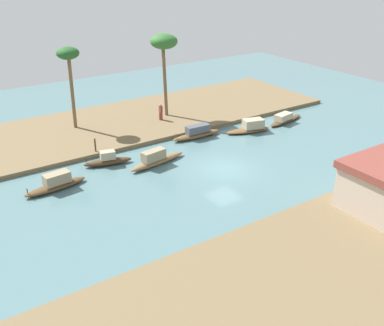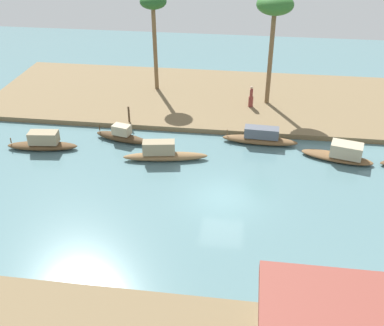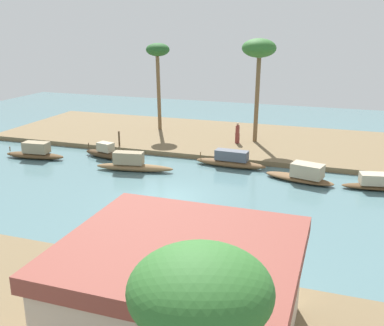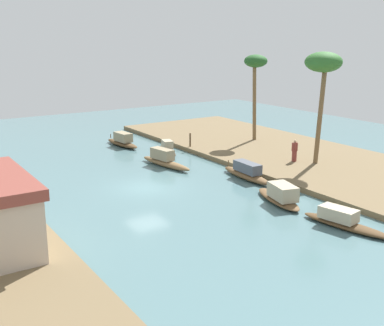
{
  "view_description": "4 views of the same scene",
  "coord_description": "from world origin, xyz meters",
  "px_view_note": "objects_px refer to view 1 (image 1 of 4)",
  "views": [
    {
      "loc": [
        20.4,
        25.86,
        15.78
      ],
      "look_at": [
        2.49,
        -0.94,
        0.8
      ],
      "focal_mm": 42.68,
      "sensor_mm": 36.0,
      "label": 1
    },
    {
      "loc": [
        -1.15,
        21.42,
        15.04
      ],
      "look_at": [
        2.09,
        -2.49,
        0.66
      ],
      "focal_mm": 43.44,
      "sensor_mm": 36.0,
      "label": 2
    },
    {
      "loc": [
        -9.25,
        22.68,
        9.57
      ],
      "look_at": [
        -0.21,
        -3.65,
        1.02
      ],
      "focal_mm": 42.21,
      "sensor_mm": 36.0,
      "label": 3
    },
    {
      "loc": [
        -27.62,
        14.38,
        9.69
      ],
      "look_at": [
        0.24,
        -3.72,
        1.09
      ],
      "focal_mm": 46.25,
      "sensor_mm": 36.0,
      "label": 4
    }
  ],
  "objects_px": {
    "sampan_open_hull": "(108,160)",
    "sampan_foreground": "(285,119)",
    "mooring_post": "(95,145)",
    "palm_tree_left_far": "(68,58)",
    "palm_tree_left_near": "(164,44)",
    "sampan_downstream_large": "(156,159)",
    "person_on_near_bank": "(161,113)",
    "sampan_with_red_awning": "(56,184)",
    "sampan_near_left_bank": "(197,133)",
    "sampan_upstream_small": "(250,127)"
  },
  "relations": [
    {
      "from": "sampan_open_hull",
      "to": "mooring_post",
      "type": "xyz_separation_m",
      "value": [
        0.06,
        -2.32,
        0.55
      ]
    },
    {
      "from": "sampan_near_left_bank",
      "to": "palm_tree_left_near",
      "type": "distance_m",
      "value": 9.6
    },
    {
      "from": "sampan_open_hull",
      "to": "sampan_foreground",
      "type": "relative_size",
      "value": 0.79
    },
    {
      "from": "sampan_downstream_large",
      "to": "palm_tree_left_near",
      "type": "xyz_separation_m",
      "value": [
        -6.55,
        -9.53,
        7.06
      ]
    },
    {
      "from": "sampan_open_hull",
      "to": "person_on_near_bank",
      "type": "height_order",
      "value": "person_on_near_bank"
    },
    {
      "from": "sampan_upstream_small",
      "to": "person_on_near_bank",
      "type": "bearing_deg",
      "value": -35.22
    },
    {
      "from": "sampan_foreground",
      "to": "palm_tree_left_far",
      "type": "relative_size",
      "value": 0.66
    },
    {
      "from": "sampan_open_hull",
      "to": "sampan_with_red_awning",
      "type": "height_order",
      "value": "sampan_with_red_awning"
    },
    {
      "from": "sampan_downstream_large",
      "to": "palm_tree_left_near",
      "type": "height_order",
      "value": "palm_tree_left_near"
    },
    {
      "from": "sampan_open_hull",
      "to": "mooring_post",
      "type": "distance_m",
      "value": 2.39
    },
    {
      "from": "mooring_post",
      "to": "palm_tree_left_far",
      "type": "distance_m",
      "value": 8.89
    },
    {
      "from": "palm_tree_left_far",
      "to": "sampan_upstream_small",
      "type": "bearing_deg",
      "value": 145.57
    },
    {
      "from": "sampan_open_hull",
      "to": "sampan_near_left_bank",
      "type": "xyz_separation_m",
      "value": [
        -9.4,
        -0.9,
        0.05
      ]
    },
    {
      "from": "person_on_near_bank",
      "to": "sampan_upstream_small",
      "type": "bearing_deg",
      "value": 41.73
    },
    {
      "from": "sampan_foreground",
      "to": "sampan_downstream_large",
      "type": "relative_size",
      "value": 0.93
    },
    {
      "from": "sampan_downstream_large",
      "to": "mooring_post",
      "type": "height_order",
      "value": "mooring_post"
    },
    {
      "from": "palm_tree_left_near",
      "to": "palm_tree_left_far",
      "type": "xyz_separation_m",
      "value": [
        9.19,
        -1.43,
        -0.54
      ]
    },
    {
      "from": "person_on_near_bank",
      "to": "palm_tree_left_near",
      "type": "height_order",
      "value": "palm_tree_left_near"
    },
    {
      "from": "sampan_near_left_bank",
      "to": "sampan_with_red_awning",
      "type": "bearing_deg",
      "value": 13.46
    },
    {
      "from": "sampan_open_hull",
      "to": "person_on_near_bank",
      "type": "distance_m",
      "value": 10.62
    },
    {
      "from": "sampan_near_left_bank",
      "to": "sampan_foreground",
      "type": "bearing_deg",
      "value": 173.88
    },
    {
      "from": "sampan_downstream_large",
      "to": "palm_tree_left_far",
      "type": "relative_size",
      "value": 0.71
    },
    {
      "from": "sampan_downstream_large",
      "to": "sampan_with_red_awning",
      "type": "bearing_deg",
      "value": -11.95
    },
    {
      "from": "sampan_near_left_bank",
      "to": "palm_tree_left_far",
      "type": "distance_m",
      "value": 13.48
    },
    {
      "from": "palm_tree_left_near",
      "to": "palm_tree_left_far",
      "type": "relative_size",
      "value": 1.07
    },
    {
      "from": "sampan_near_left_bank",
      "to": "sampan_downstream_large",
      "type": "bearing_deg",
      "value": 29.35
    },
    {
      "from": "sampan_downstream_large",
      "to": "sampan_upstream_small",
      "type": "bearing_deg",
      "value": 177.95
    },
    {
      "from": "sampan_near_left_bank",
      "to": "sampan_upstream_small",
      "type": "distance_m",
      "value": 5.36
    },
    {
      "from": "sampan_near_left_bank",
      "to": "palm_tree_left_near",
      "type": "height_order",
      "value": "palm_tree_left_near"
    },
    {
      "from": "sampan_near_left_bank",
      "to": "palm_tree_left_far",
      "type": "height_order",
      "value": "palm_tree_left_far"
    },
    {
      "from": "sampan_open_hull",
      "to": "palm_tree_left_far",
      "type": "bearing_deg",
      "value": -80.04
    },
    {
      "from": "sampan_open_hull",
      "to": "sampan_upstream_small",
      "type": "xyz_separation_m",
      "value": [
        -14.51,
        0.7,
        0.07
      ]
    },
    {
      "from": "sampan_with_red_awning",
      "to": "palm_tree_left_far",
      "type": "xyz_separation_m",
      "value": [
        -5.54,
        -10.61,
        6.54
      ]
    },
    {
      "from": "mooring_post",
      "to": "sampan_downstream_large",
      "type": "bearing_deg",
      "value": 126.77
    },
    {
      "from": "sampan_foreground",
      "to": "sampan_with_red_awning",
      "type": "height_order",
      "value": "sampan_with_red_awning"
    },
    {
      "from": "palm_tree_left_near",
      "to": "palm_tree_left_far",
      "type": "bearing_deg",
      "value": -8.87
    },
    {
      "from": "sampan_foreground",
      "to": "mooring_post",
      "type": "height_order",
      "value": "mooring_post"
    },
    {
      "from": "sampan_near_left_bank",
      "to": "mooring_post",
      "type": "xyz_separation_m",
      "value": [
        9.46,
        -1.42,
        0.5
      ]
    },
    {
      "from": "sampan_near_left_bank",
      "to": "mooring_post",
      "type": "height_order",
      "value": "mooring_post"
    },
    {
      "from": "sampan_with_red_awning",
      "to": "palm_tree_left_near",
      "type": "bearing_deg",
      "value": -154.08
    },
    {
      "from": "sampan_downstream_large",
      "to": "sampan_foreground",
      "type": "bearing_deg",
      "value": 176.13
    },
    {
      "from": "sampan_foreground",
      "to": "mooring_post",
      "type": "relative_size",
      "value": 4.34
    },
    {
      "from": "sampan_foreground",
      "to": "palm_tree_left_near",
      "type": "xyz_separation_m",
      "value": [
        9.29,
        -7.97,
        7.17
      ]
    },
    {
      "from": "sampan_near_left_bank",
      "to": "sampan_downstream_large",
      "type": "height_order",
      "value": "sampan_downstream_large"
    },
    {
      "from": "sampan_open_hull",
      "to": "person_on_near_bank",
      "type": "bearing_deg",
      "value": -129.98
    },
    {
      "from": "sampan_upstream_small",
      "to": "person_on_near_bank",
      "type": "xyz_separation_m",
      "value": [
        5.92,
        -6.9,
        0.61
      ]
    },
    {
      "from": "sampan_near_left_bank",
      "to": "sampan_foreground",
      "type": "xyz_separation_m",
      "value": [
        -9.73,
        1.51,
        -0.08
      ]
    },
    {
      "from": "sampan_with_red_awning",
      "to": "sampan_downstream_large",
      "type": "xyz_separation_m",
      "value": [
        -8.17,
        0.35,
        0.02
      ]
    },
    {
      "from": "person_on_near_bank",
      "to": "palm_tree_left_far",
      "type": "bearing_deg",
      "value": -107.02
    },
    {
      "from": "sampan_foreground",
      "to": "sampan_with_red_awning",
      "type": "xyz_separation_m",
      "value": [
        24.01,
        1.21,
        0.09
      ]
    }
  ]
}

